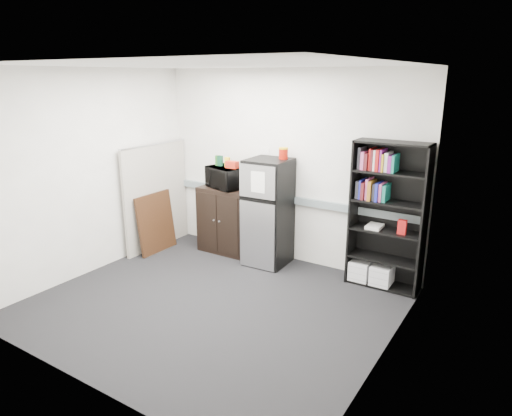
% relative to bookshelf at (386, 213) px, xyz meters
% --- Properties ---
extents(floor, '(4.00, 4.00, 0.00)m').
position_rel_bookshelf_xyz_m(floor, '(-1.51, -1.57, -0.97)').
color(floor, black).
rests_on(floor, ground).
extents(wall_back, '(4.00, 0.02, 2.70)m').
position_rel_bookshelf_xyz_m(wall_back, '(-1.51, 0.18, 0.38)').
color(wall_back, silver).
rests_on(wall_back, floor).
extents(wall_right, '(0.02, 3.50, 2.70)m').
position_rel_bookshelf_xyz_m(wall_right, '(0.49, -1.57, 0.38)').
color(wall_right, silver).
rests_on(wall_right, floor).
extents(wall_left, '(0.02, 3.50, 2.70)m').
position_rel_bookshelf_xyz_m(wall_left, '(-3.51, -1.57, 0.38)').
color(wall_left, silver).
rests_on(wall_left, floor).
extents(ceiling, '(4.00, 3.50, 0.02)m').
position_rel_bookshelf_xyz_m(ceiling, '(-1.51, -1.57, 1.73)').
color(ceiling, white).
rests_on(ceiling, wall_back).
extents(electrical_raceway, '(3.92, 0.05, 0.10)m').
position_rel_bookshelf_xyz_m(electrical_raceway, '(-1.51, 0.15, -0.07)').
color(electrical_raceway, gray).
rests_on(electrical_raceway, wall_back).
extents(wall_note, '(0.14, 0.00, 0.10)m').
position_rel_bookshelf_xyz_m(wall_note, '(-1.86, 0.18, 0.58)').
color(wall_note, white).
rests_on(wall_note, wall_back).
extents(bookshelf, '(0.90, 0.34, 1.85)m').
position_rel_bookshelf_xyz_m(bookshelf, '(0.00, 0.00, 0.00)').
color(bookshelf, black).
rests_on(bookshelf, floor).
extents(cubicle_partition, '(0.06, 1.30, 1.62)m').
position_rel_bookshelf_xyz_m(cubicle_partition, '(-3.41, -0.49, -0.16)').
color(cubicle_partition, gray).
rests_on(cubicle_partition, floor).
extents(cabinet, '(0.80, 0.53, 0.99)m').
position_rel_bookshelf_xyz_m(cabinet, '(-2.38, -0.07, -0.47)').
color(cabinet, black).
rests_on(cabinet, floor).
extents(microwave, '(0.65, 0.53, 0.31)m').
position_rel_bookshelf_xyz_m(microwave, '(-2.38, -0.08, 0.18)').
color(microwave, black).
rests_on(microwave, cabinet).
extents(snack_box_a, '(0.08, 0.07, 0.15)m').
position_rel_bookshelf_xyz_m(snack_box_a, '(-2.54, -0.05, 0.41)').
color(snack_box_a, '#1F5618').
rests_on(snack_box_a, microwave).
extents(snack_box_b, '(0.08, 0.06, 0.15)m').
position_rel_bookshelf_xyz_m(snack_box_b, '(-2.50, -0.05, 0.41)').
color(snack_box_b, '#0D3B25').
rests_on(snack_box_b, microwave).
extents(snack_box_c, '(0.07, 0.06, 0.14)m').
position_rel_bookshelf_xyz_m(snack_box_c, '(-2.37, -0.05, 0.41)').
color(snack_box_c, yellow).
rests_on(snack_box_c, microwave).
extents(snack_bag, '(0.18, 0.10, 0.10)m').
position_rel_bookshelf_xyz_m(snack_bag, '(-2.25, -0.10, 0.39)').
color(snack_bag, red).
rests_on(snack_bag, microwave).
extents(refrigerator, '(0.59, 0.61, 1.50)m').
position_rel_bookshelf_xyz_m(refrigerator, '(-1.61, -0.15, -0.22)').
color(refrigerator, black).
rests_on(refrigerator, floor).
extents(coffee_can, '(0.13, 0.13, 0.18)m').
position_rel_bookshelf_xyz_m(coffee_can, '(-1.45, -0.02, 0.62)').
color(coffee_can, '#9C1407').
rests_on(coffee_can, refrigerator).
extents(framed_poster, '(0.15, 0.70, 0.90)m').
position_rel_bookshelf_xyz_m(framed_poster, '(-3.28, -0.66, -0.52)').
color(framed_poster, black).
rests_on(framed_poster, floor).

